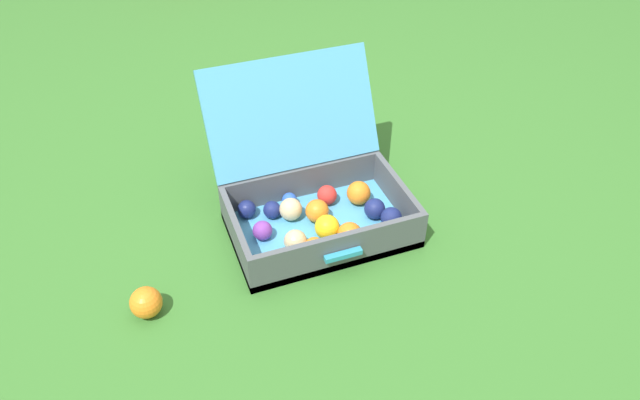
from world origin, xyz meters
The scene contains 3 objects.
ground_plane centered at (0.00, 0.00, 0.00)m, with size 16.00×16.00×0.00m, color #336B28.
open_suitcase centered at (0.09, 0.11, 0.10)m, with size 0.54×0.54×0.44m.
stray_ball_on_grass centered at (-0.45, -0.09, 0.04)m, with size 0.09×0.09×0.09m, color orange.
Camera 1 is at (-0.39, -1.23, 1.26)m, focal length 34.00 mm.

